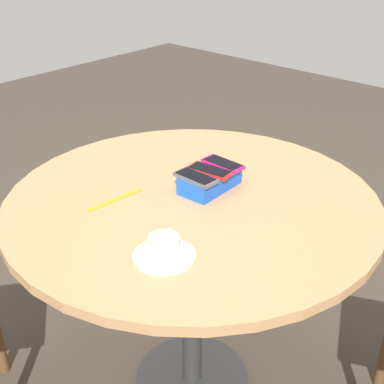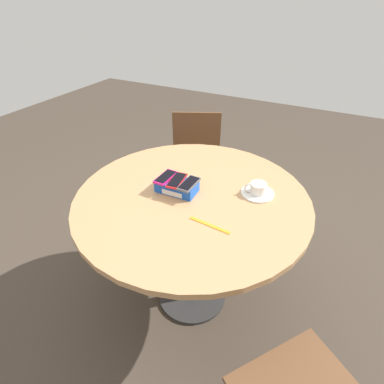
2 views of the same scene
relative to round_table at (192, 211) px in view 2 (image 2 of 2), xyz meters
The scene contains 10 objects.
ground_plane 0.68m from the round_table, ahead, with size 8.00×8.00×0.00m, color #42382D.
round_table is the anchor object (origin of this frame).
phone_box 0.15m from the round_table, behind, with size 0.20×0.12×0.06m.
phone_magenta 0.22m from the round_table, behind, with size 0.07×0.14×0.01m.
phone_red 0.18m from the round_table, behind, with size 0.08×0.15×0.01m.
phone_gray 0.17m from the round_table, behind, with size 0.06×0.14×0.01m.
saucer 0.34m from the round_table, 29.33° to the left, with size 0.16×0.16×0.01m, color silver.
coffee_cup 0.35m from the round_table, 29.36° to the left, with size 0.10×0.08×0.05m.
lanyard_strap 0.26m from the round_table, 44.23° to the right, with size 0.19×0.02×0.00m, color orange.
chair_near_window 0.94m from the round_table, 115.03° to the left, with size 0.53×0.53×0.83m.
Camera 2 is at (0.54, -1.07, 1.63)m, focal length 28.00 mm.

